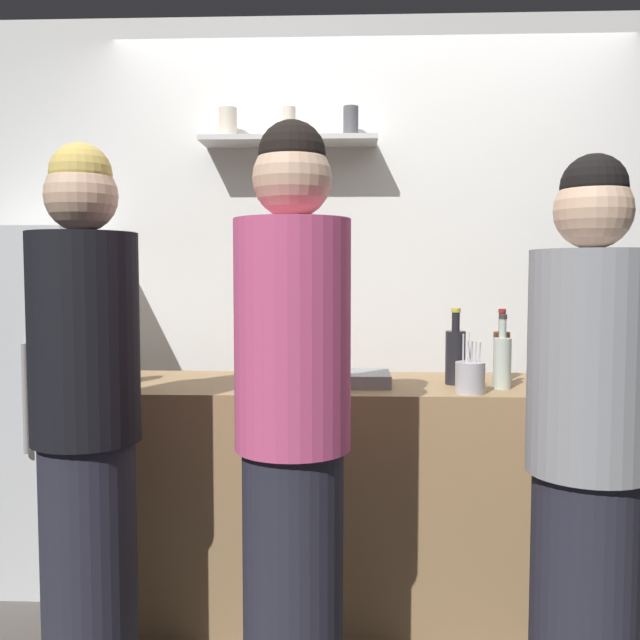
{
  "coord_description": "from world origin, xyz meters",
  "views": [
    {
      "loc": [
        -0.11,
        -2.19,
        1.36
      ],
      "look_at": [
        -0.22,
        0.54,
        1.18
      ],
      "focal_mm": 38.73,
      "sensor_mm": 36.0,
      "label": 1
    }
  ],
  "objects": [
    {
      "name": "back_wall_assembly",
      "position": [
        -0.0,
        1.25,
        1.3
      ],
      "size": [
        4.8,
        0.32,
        2.6
      ],
      "color": "white",
      "rests_on": "ground"
    },
    {
      "name": "wine_bottle_dark_glass",
      "position": [
        0.31,
        0.52,
        1.04
      ],
      "size": [
        0.08,
        0.08,
        0.3
      ],
      "color": "black",
      "rests_on": "counter"
    },
    {
      "name": "person_grey_hoodie",
      "position": [
        0.57,
        -0.23,
        0.84
      ],
      "size": [
        0.34,
        0.34,
        1.69
      ],
      "rotation": [
        0.0,
        0.0,
        3.59
      ],
      "color": "#262633",
      "rests_on": "ground"
    },
    {
      "name": "wine_bottle_pale_glass",
      "position": [
        0.47,
        0.42,
        1.04
      ],
      "size": [
        0.07,
        0.07,
        0.28
      ],
      "color": "#B2BFB2",
      "rests_on": "counter"
    },
    {
      "name": "person_pink_top",
      "position": [
        -0.27,
        -0.19,
        0.9
      ],
      "size": [
        0.34,
        0.34,
        1.8
      ],
      "rotation": [
        0.0,
        0.0,
        0.79
      ],
      "color": "#262633",
      "rests_on": "ground"
    },
    {
      "name": "utensil_holder",
      "position": [
        0.34,
        0.31,
        0.99
      ],
      "size": [
        0.11,
        0.11,
        0.22
      ],
      "color": "#B2B2B7",
      "rests_on": "counter"
    },
    {
      "name": "baking_pan",
      "position": [
        -0.11,
        0.48,
        0.95
      ],
      "size": [
        0.34,
        0.24,
        0.05
      ],
      "primitive_type": "cube",
      "color": "gray",
      "rests_on": "counter"
    },
    {
      "name": "wine_bottle_green_glass",
      "position": [
        -0.31,
        0.73,
        1.06
      ],
      "size": [
        0.08,
        0.08,
        0.34
      ],
      "color": "#19471E",
      "rests_on": "counter"
    },
    {
      "name": "wine_bottle_amber_glass",
      "position": [
        0.52,
        0.62,
        1.04
      ],
      "size": [
        0.07,
        0.07,
        0.29
      ],
      "color": "#472814",
      "rests_on": "counter"
    },
    {
      "name": "water_bottle_plastic",
      "position": [
        -1.03,
        0.45,
        1.03
      ],
      "size": [
        0.09,
        0.09,
        0.23
      ],
      "color": "silver",
      "rests_on": "counter"
    },
    {
      "name": "refrigerator",
      "position": [
        -1.6,
        0.85,
        0.78
      ],
      "size": [
        0.67,
        0.64,
        1.56
      ],
      "color": "silver",
      "rests_on": "ground"
    },
    {
      "name": "person_blonde",
      "position": [
        -0.94,
        -0.06,
        0.88
      ],
      "size": [
        0.34,
        0.34,
        1.77
      ],
      "rotation": [
        0.0,
        0.0,
        2.79
      ],
      "color": "#262633",
      "rests_on": "ground"
    },
    {
      "name": "counter",
      "position": [
        -0.22,
        0.54,
        0.46
      ],
      "size": [
        1.86,
        0.62,
        0.93
      ],
      "primitive_type": "cube",
      "color": "#9E7A51",
      "rests_on": "ground"
    }
  ]
}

